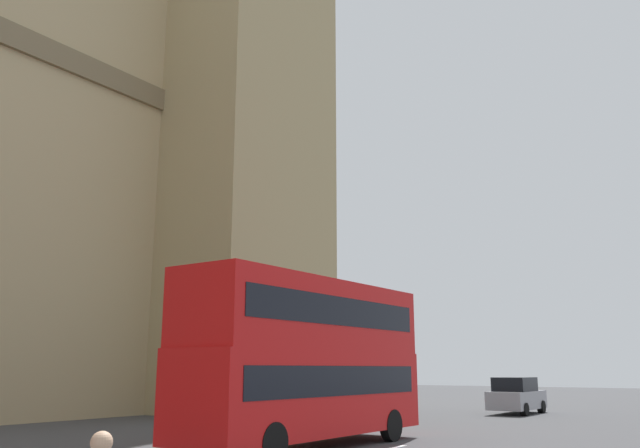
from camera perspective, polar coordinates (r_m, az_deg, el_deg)
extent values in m
cube|color=red|center=(19.96, -1.11, -14.63)|extent=(9.55, 2.50, 2.40)
cube|color=black|center=(19.95, -1.10, -13.62)|extent=(8.59, 2.54, 0.84)
cube|color=red|center=(20.01, -1.08, -8.17)|extent=(9.36, 2.50, 2.10)
cube|color=black|center=(20.02, -1.08, -7.89)|extent=(8.59, 2.54, 0.84)
cylinder|color=black|center=(21.99, 6.29, -17.24)|extent=(1.00, 0.30, 1.00)
cylinder|color=black|center=(16.94, -4.31, -18.68)|extent=(1.00, 0.30, 1.00)
cube|color=gray|center=(36.34, 16.99, -14.62)|extent=(4.40, 1.80, 0.90)
cube|color=black|center=(36.12, 16.80, -13.38)|extent=(2.46, 1.66, 0.70)
cylinder|color=black|center=(37.45, 18.94, -15.00)|extent=(0.64, 0.30, 0.64)
cylinder|color=black|center=(34.77, 17.58, -15.33)|extent=(0.64, 0.30, 0.64)
sphere|color=tan|center=(7.08, -18.71, -17.78)|extent=(0.22, 0.22, 0.22)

